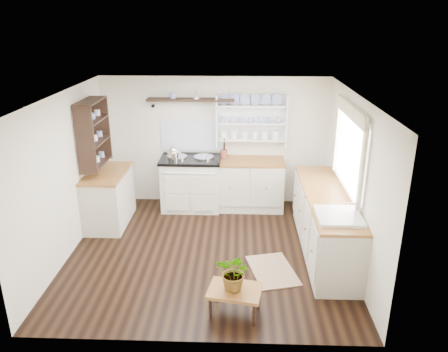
{
  "coord_description": "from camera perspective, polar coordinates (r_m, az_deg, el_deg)",
  "views": [
    {
      "loc": [
        0.44,
        -5.64,
        3.29
      ],
      "look_at": [
        0.23,
        0.25,
        1.1
      ],
      "focal_mm": 35.0,
      "sensor_mm": 36.0,
      "label": 1
    }
  ],
  "objects": [
    {
      "name": "floor",
      "position": [
        6.55,
        -2.1,
        -9.81
      ],
      "size": [
        4.0,
        3.8,
        0.01
      ],
      "primitive_type": "cube",
      "color": "black",
      "rests_on": "ground"
    },
    {
      "name": "wall_back",
      "position": [
        7.85,
        -1.22,
        4.56
      ],
      "size": [
        4.0,
        0.02,
        2.3
      ],
      "primitive_type": "cube",
      "color": "silver",
      "rests_on": "ground"
    },
    {
      "name": "wall_right",
      "position": [
        6.23,
        16.43,
        -0.58
      ],
      "size": [
        0.02,
        3.8,
        2.3
      ],
      "primitive_type": "cube",
      "color": "silver",
      "rests_on": "ground"
    },
    {
      "name": "wall_left",
      "position": [
        6.51,
        -20.08,
        -0.1
      ],
      "size": [
        0.02,
        3.8,
        2.3
      ],
      "primitive_type": "cube",
      "color": "silver",
      "rests_on": "ground"
    },
    {
      "name": "ceiling",
      "position": [
        5.74,
        -2.4,
        10.44
      ],
      "size": [
        4.0,
        3.8,
        0.01
      ],
      "primitive_type": "cube",
      "color": "white",
      "rests_on": "wall_back"
    },
    {
      "name": "window",
      "position": [
        6.23,
        16.03,
        3.49
      ],
      "size": [
        0.08,
        1.55,
        1.22
      ],
      "color": "white",
      "rests_on": "wall_right"
    },
    {
      "name": "aga_cooker",
      "position": [
        7.79,
        -4.31,
        -0.85
      ],
      "size": [
        1.05,
        0.73,
        0.97
      ],
      "color": "silver",
      "rests_on": "floor"
    },
    {
      "name": "back_cabinets",
      "position": [
        7.78,
        3.11,
        -0.99
      ],
      "size": [
        1.27,
        0.63,
        0.9
      ],
      "color": "beige",
      "rests_on": "floor"
    },
    {
      "name": "right_cabinets",
      "position": [
        6.52,
        13.06,
        -5.9
      ],
      "size": [
        0.62,
        2.43,
        0.9
      ],
      "color": "beige",
      "rests_on": "floor"
    },
    {
      "name": "belfast_sink",
      "position": [
        5.72,
        14.66,
        -6.16
      ],
      "size": [
        0.55,
        0.6,
        0.45
      ],
      "color": "white",
      "rests_on": "right_cabinets"
    },
    {
      "name": "left_cabinets",
      "position": [
        7.44,
        -14.82,
        -2.68
      ],
      "size": [
        0.62,
        1.13,
        0.9
      ],
      "color": "beige",
      "rests_on": "floor"
    },
    {
      "name": "plate_rack",
      "position": [
        7.71,
        3.61,
        7.33
      ],
      "size": [
        1.2,
        0.22,
        0.9
      ],
      "color": "white",
      "rests_on": "wall_back"
    },
    {
      "name": "high_shelf",
      "position": [
        7.59,
        -4.38,
        9.84
      ],
      "size": [
        1.5,
        0.29,
        0.16
      ],
      "color": "black",
      "rests_on": "wall_back"
    },
    {
      "name": "left_shelving",
      "position": [
        7.14,
        -16.69,
        5.42
      ],
      "size": [
        0.28,
        0.8,
        1.05
      ],
      "primitive_type": "cube",
      "color": "black",
      "rests_on": "wall_left"
    },
    {
      "name": "kettle",
      "position": [
        7.52,
        -6.64,
        2.91
      ],
      "size": [
        0.19,
        0.19,
        0.24
      ],
      "primitive_type": null,
      "color": "silver",
      "rests_on": "aga_cooker"
    },
    {
      "name": "utensil_crock",
      "position": [
        7.68,
        -0.02,
        2.89
      ],
      "size": [
        0.12,
        0.12,
        0.14
      ],
      "primitive_type": "cylinder",
      "color": "brown",
      "rests_on": "back_cabinets"
    },
    {
      "name": "center_table",
      "position": [
        5.2,
        1.41,
        -14.97
      ],
      "size": [
        0.67,
        0.53,
        0.33
      ],
      "rotation": [
        0.0,
        0.0,
        -0.17
      ],
      "color": "brown",
      "rests_on": "floor"
    },
    {
      "name": "potted_plant",
      "position": [
        5.05,
        1.44,
        -12.49
      ],
      "size": [
        0.52,
        0.5,
        0.45
      ],
      "primitive_type": "imported",
      "rotation": [
        0.0,
        0.0,
        -0.52
      ],
      "color": "#3F7233",
      "rests_on": "center_table"
    },
    {
      "name": "floor_rug",
      "position": [
        6.13,
        6.36,
        -12.16
      ],
      "size": [
        0.74,
        0.96,
        0.02
      ],
      "primitive_type": "cube",
      "rotation": [
        0.0,
        0.0,
        0.24
      ],
      "color": "#876F4E",
      "rests_on": "floor"
    }
  ]
}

